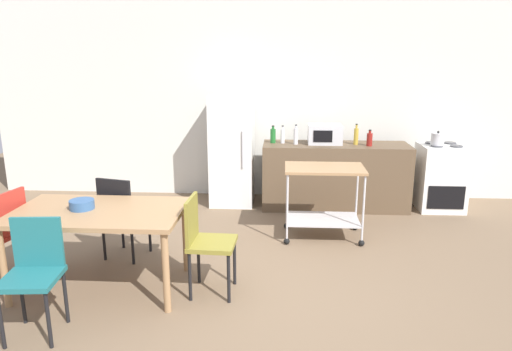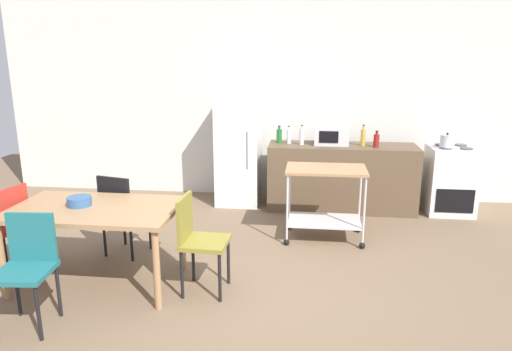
{
  "view_description": "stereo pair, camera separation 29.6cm",
  "coord_description": "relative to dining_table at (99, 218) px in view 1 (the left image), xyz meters",
  "views": [
    {
      "loc": [
        0.18,
        -3.78,
        2.08
      ],
      "look_at": [
        -0.12,
        1.2,
        0.8
      ],
      "focal_mm": 32.84,
      "sensor_mm": 36.0,
      "label": 1
    },
    {
      "loc": [
        0.48,
        -3.75,
        2.08
      ],
      "look_at": [
        -0.12,
        1.2,
        0.8
      ],
      "focal_mm": 32.84,
      "sensor_mm": 36.0,
      "label": 2
    }
  ],
  "objects": [
    {
      "name": "chair_teal",
      "position": [
        -0.23,
        -0.72,
        -0.15
      ],
      "size": [
        0.43,
        0.43,
        0.89
      ],
      "rotation": [
        0.0,
        0.0,
        0.09
      ],
      "color": "#1E666B",
      "rests_on": "ground_plane"
    },
    {
      "name": "bottle_soy_sauce",
      "position": [
        1.62,
        2.56,
        0.33
      ],
      "size": [
        0.06,
        0.06,
        0.25
      ],
      "color": "silver",
      "rests_on": "kitchen_counter"
    },
    {
      "name": "kitchen_counter",
      "position": [
        2.36,
        2.52,
        -0.22
      ],
      "size": [
        2.0,
        0.64,
        0.9
      ],
      "primitive_type": "cube",
      "color": "brown",
      "rests_on": "ground_plane"
    },
    {
      "name": "stove_oven",
      "position": [
        3.81,
        2.54,
        -0.22
      ],
      "size": [
        0.6,
        0.61,
        0.92
      ],
      "color": "white",
      "rests_on": "ground_plane"
    },
    {
      "name": "chair_olive",
      "position": [
        0.96,
        -0.03,
        -0.15
      ],
      "size": [
        0.42,
        0.42,
        0.89
      ],
      "rotation": [
        0.0,
        0.0,
        1.53
      ],
      "color": "olive",
      "rests_on": "ground_plane"
    },
    {
      "name": "microwave",
      "position": [
        2.2,
        2.56,
        0.36
      ],
      "size": [
        0.46,
        0.35,
        0.26
      ],
      "color": "silver",
      "rests_on": "kitchen_counter"
    },
    {
      "name": "bottle_sesame_oil",
      "position": [
        1.8,
        2.49,
        0.35
      ],
      "size": [
        0.06,
        0.06,
        0.27
      ],
      "color": "silver",
      "rests_on": "kitchen_counter"
    },
    {
      "name": "kitchen_cart",
      "position": [
        2.11,
        1.36,
        -0.1
      ],
      "size": [
        0.91,
        0.57,
        0.85
      ],
      "color": "#A37A51",
      "rests_on": "ground_plane"
    },
    {
      "name": "fruit_bowl",
      "position": [
        -0.15,
        0.02,
        0.12
      ],
      "size": [
        0.22,
        0.22,
        0.08
      ],
      "primitive_type": "cylinder",
      "color": "#33598C",
      "rests_on": "dining_table"
    },
    {
      "name": "dining_table",
      "position": [
        0.0,
        0.0,
        0.0
      ],
      "size": [
        1.5,
        0.9,
        0.75
      ],
      "color": "#A37A51",
      "rests_on": "ground_plane"
    },
    {
      "name": "bottle_sparkling_water",
      "position": [
        2.62,
        2.52,
        0.35
      ],
      "size": [
        0.06,
        0.06,
        0.28
      ],
      "color": "gold",
      "rests_on": "kitchen_counter"
    },
    {
      "name": "chair_black",
      "position": [
        -0.02,
        0.64,
        -0.15
      ],
      "size": [
        0.49,
        0.49,
        0.89
      ],
      "rotation": [
        0.0,
        0.0,
        2.89
      ],
      "color": "black",
      "rests_on": "ground_plane"
    },
    {
      "name": "bottle_wine",
      "position": [
        1.49,
        2.58,
        0.33
      ],
      "size": [
        0.08,
        0.08,
        0.24
      ],
      "color": "#1E6628",
      "rests_on": "kitchen_counter"
    },
    {
      "name": "bottle_hot_sauce",
      "position": [
        2.79,
        2.42,
        0.32
      ],
      "size": [
        0.08,
        0.08,
        0.22
      ],
      "color": "maroon",
      "rests_on": "kitchen_counter"
    },
    {
      "name": "ground_plane",
      "position": [
        1.46,
        -0.08,
        -0.67
      ],
      "size": [
        12.0,
        12.0,
        0.0
      ],
      "primitive_type": "plane",
      "color": "brown"
    },
    {
      "name": "back_wall",
      "position": [
        1.46,
        3.12,
        0.78
      ],
      "size": [
        8.4,
        0.12,
        2.9
      ],
      "primitive_type": "cube",
      "color": "silver",
      "rests_on": "ground_plane"
    },
    {
      "name": "chair_red",
      "position": [
        -0.95,
        0.06,
        -0.15
      ],
      "size": [
        0.47,
        0.47,
        0.89
      ],
      "rotation": [
        0.0,
        0.0,
        -1.77
      ],
      "color": "#B72D23",
      "rests_on": "ground_plane"
    },
    {
      "name": "kettle",
      "position": [
        3.69,
        2.44,
        0.33
      ],
      "size": [
        0.24,
        0.17,
        0.19
      ],
      "color": "silver",
      "rests_on": "stove_oven"
    },
    {
      "name": "refrigerator",
      "position": [
        0.91,
        2.62,
        0.1
      ],
      "size": [
        0.6,
        0.63,
        1.55
      ],
      "color": "white",
      "rests_on": "ground_plane"
    }
  ]
}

